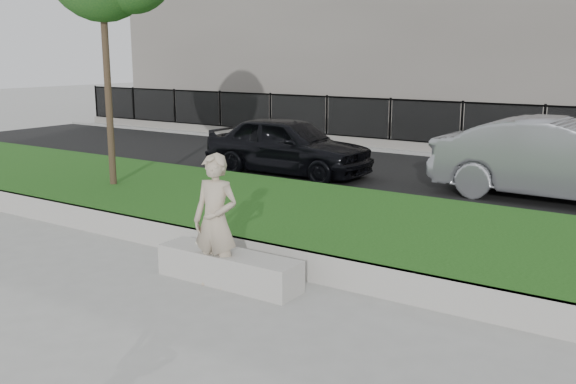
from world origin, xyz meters
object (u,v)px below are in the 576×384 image
Objects in this scene: man at (216,221)px; car_dark at (288,145)px; stone_bench at (229,268)px; car_silver at (562,161)px; book at (206,243)px.

car_dark is (-3.42, 6.75, -0.10)m from man.
stone_bench is 0.41× the size of car_silver.
book reaches higher than stone_bench.
car_silver reaches higher than stone_bench.
man is 7.57m from car_dark.
car_silver reaches higher than book.
car_silver is at bearing 70.27° from stone_bench.
stone_bench is 7.48m from car_dark.
car_silver is at bearing 63.43° from man.
man reaches higher than car_dark.
stone_bench is at bearing 160.82° from car_silver.
book is at bearing 139.43° from man.
stone_bench is 0.54m from book.
stone_bench is at bearing -152.09° from car_dark.
man is at bearing 160.71° from car_silver.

